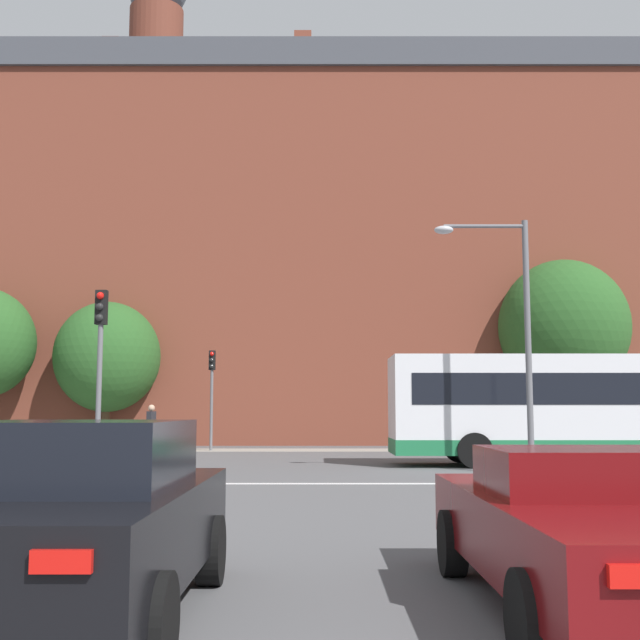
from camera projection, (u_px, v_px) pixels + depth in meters
name	position (u px, v px, depth m)	size (l,w,h in m)	color
stop_line_strip	(331.00, 484.00, 17.82)	(7.42, 0.30, 0.01)	silver
far_pavement	(328.00, 450.00, 32.88)	(68.24, 2.50, 0.01)	gray
brick_civic_building	(388.00, 256.00, 43.70)	(40.82, 11.94, 27.05)	brown
car_saloon_left	(78.00, 519.00, 6.25)	(2.02, 4.29, 1.54)	black
car_roadster_right	(596.00, 528.00, 6.50)	(2.03, 4.81, 1.31)	#600C0F
bus_crossing_lead	(591.00, 406.00, 23.87)	(11.72, 2.67, 3.24)	silver
traffic_light_near_left	(103.00, 353.00, 18.44)	(0.26, 0.31, 4.40)	slate
traffic_light_far_right	(458.00, 388.00, 32.40)	(0.26, 0.31, 3.75)	slate
traffic_light_far_left	(215.00, 383.00, 32.88)	(0.26, 0.31, 4.08)	slate
street_lamp_junction	(513.00, 314.00, 20.78)	(2.47, 0.36, 6.59)	slate
pedestrian_waiting	(155.00, 423.00, 32.41)	(0.33, 0.45, 1.85)	#333851
pedestrian_walking_east	(448.00, 425.00, 33.66)	(0.42, 0.26, 1.72)	brown
pedestrian_walking_west	(530.00, 425.00, 33.08)	(0.46, 0.39, 1.74)	#333851
tree_by_building	(567.00, 327.00, 36.70)	(5.90, 5.90, 8.53)	#4C3823
tree_kerbside	(111.00, 357.00, 36.54)	(4.79, 4.79, 6.57)	#4C3823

